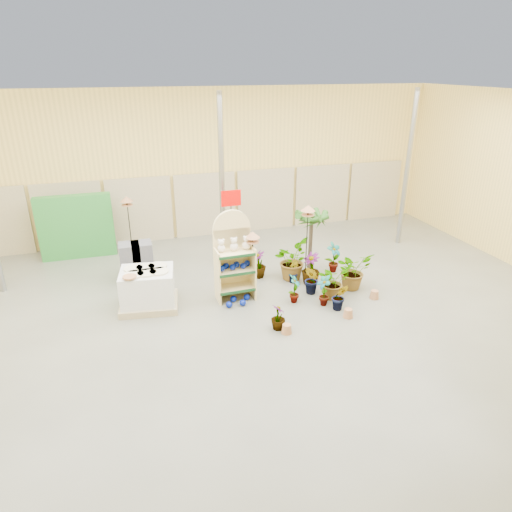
{
  "coord_description": "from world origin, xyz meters",
  "views": [
    {
      "loc": [
        -2.56,
        -7.75,
        5.09
      ],
      "look_at": [
        0.3,
        1.5,
        1.0
      ],
      "focal_mm": 32.0,
      "sensor_mm": 36.0,
      "label": 1
    }
  ],
  "objects_px": {
    "display_shelf": "(233,259)",
    "pallet_stack": "(148,289)",
    "potted_plant_2": "(333,281)",
    "bird_table_front": "(253,237)"
  },
  "relations": [
    {
      "from": "display_shelf",
      "to": "pallet_stack",
      "type": "xyz_separation_m",
      "value": [
        -1.96,
        0.05,
        -0.51
      ]
    },
    {
      "from": "potted_plant_2",
      "to": "display_shelf",
      "type": "bearing_deg",
      "value": 160.77
    },
    {
      "from": "potted_plant_2",
      "to": "bird_table_front",
      "type": "bearing_deg",
      "value": 160.75
    },
    {
      "from": "display_shelf",
      "to": "pallet_stack",
      "type": "relative_size",
      "value": 1.5
    },
    {
      "from": "pallet_stack",
      "to": "bird_table_front",
      "type": "xyz_separation_m",
      "value": [
        2.39,
        -0.19,
        1.04
      ]
    },
    {
      "from": "pallet_stack",
      "to": "bird_table_front",
      "type": "height_order",
      "value": "bird_table_front"
    },
    {
      "from": "display_shelf",
      "to": "bird_table_front",
      "type": "distance_m",
      "value": 0.7
    },
    {
      "from": "display_shelf",
      "to": "potted_plant_2",
      "type": "relative_size",
      "value": 2.53
    },
    {
      "from": "bird_table_front",
      "to": "potted_plant_2",
      "type": "bearing_deg",
      "value": -19.25
    },
    {
      "from": "display_shelf",
      "to": "bird_table_front",
      "type": "bearing_deg",
      "value": -20.65
    }
  ]
}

